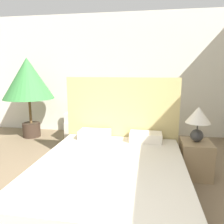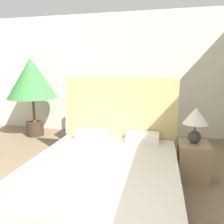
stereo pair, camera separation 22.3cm
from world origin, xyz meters
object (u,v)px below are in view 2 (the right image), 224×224
Objects in this scene: bed at (104,174)px; armchair_near_window_left at (84,126)px; armchair_near_window_right at (129,129)px; table_lamp at (196,120)px; nightstand at (193,161)px; side_table at (106,131)px; potted_palm at (32,80)px.

armchair_near_window_left is at bearing 115.88° from bed.
table_lamp is at bearing -57.14° from armchair_near_window_right.
nightstand reaches higher than side_table.
bed is 3.32m from potted_palm.
armchair_near_window_left is 1.74× the size of table_lamp.
table_lamp is 2.30m from side_table.
bed is 1.49m from table_lamp.
potted_palm is at bearing -179.32° from armchair_near_window_left.
nightstand is 1.30× the size of side_table.
nightstand is (1.15, -1.45, -0.02)m from armchair_near_window_right.
bed reaches higher than armchair_near_window_left.
side_table is (-1.68, 1.43, -0.06)m from nightstand.
armchair_near_window_left is at bearing 177.57° from side_table.
armchair_near_window_right is 1.69× the size of nightstand.
nightstand is 2.21m from side_table.
bed is at bearing -64.94° from armchair_near_window_left.
armchair_near_window_left is (-1.05, 2.17, 0.01)m from bed.
table_lamp reaches higher than nightstand.
potted_palm reaches higher than bed.
bed reaches higher than side_table.
nightstand is at bearing -40.35° from side_table.
potted_palm is (-1.26, -0.03, 1.04)m from armchair_near_window_left.
armchair_near_window_right is 1.85m from nightstand.
potted_palm is 4.49× the size of side_table.
table_lamp is (-0.01, 0.01, 0.62)m from nightstand.
side_table is at bearing 139.78° from table_lamp.
potted_palm is at bearing 157.79° from nightstand.
side_table is (-0.52, 2.15, -0.08)m from bed.
nightstand is at bearing -63.97° from table_lamp.
bed is 4.28× the size of table_lamp.
armchair_near_window_left is 1.64m from potted_palm.
side_table is (-1.68, 1.42, -0.68)m from table_lamp.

